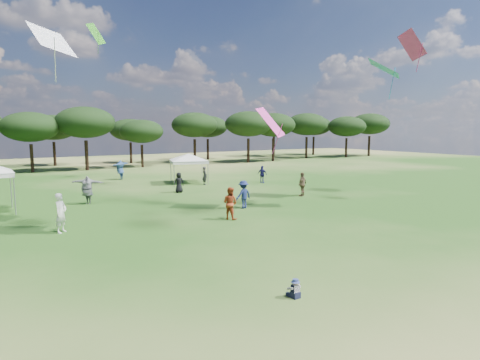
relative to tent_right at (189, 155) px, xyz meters
name	(u,v)px	position (x,y,z in m)	size (l,w,h in m)	color
ground	(344,337)	(-8.61, -26.95, -2.57)	(140.00, 140.00, 0.00)	#295319
tree_line	(72,125)	(-6.22, 20.46, 2.86)	(108.78, 17.63, 7.77)	black
tent_right	(189,155)	(0.00, 0.00, 0.00)	(6.11, 6.11, 2.99)	gray
toddler	(295,289)	(-8.13, -24.58, -2.31)	(0.37, 0.42, 0.56)	#161932
festival_crowd	(100,188)	(-9.06, -4.98, -1.67)	(29.02, 23.25, 1.92)	navy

